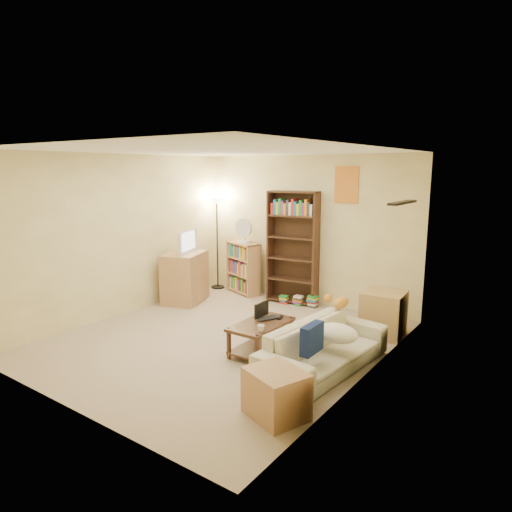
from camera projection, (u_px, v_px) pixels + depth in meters
name	position (u px, v px, depth m)	size (l,w,h in m)	color
room	(221.00, 220.00, 5.87)	(4.50, 4.54, 2.52)	beige
sofa	(324.00, 347.00, 5.21)	(0.87, 1.88, 0.53)	beige
navy_pillow	(312.00, 339.00, 4.82)	(0.35, 0.10, 0.31)	#122051
cream_blanket	(337.00, 333.00, 5.13)	(0.49, 0.35, 0.21)	white
tabby_cat	(339.00, 302.00, 5.82)	(0.42, 0.18, 0.14)	orange
coffee_table	(261.00, 334.00, 5.69)	(0.49, 0.88, 0.39)	#49291C
laptop	(270.00, 319.00, 5.76)	(0.28, 0.34, 0.02)	black
laptop_screen	(262.00, 309.00, 5.81)	(0.01, 0.29, 0.19)	white
mug	(261.00, 328.00, 5.35)	(0.11, 0.11, 0.08)	white
tv_remote	(280.00, 317.00, 5.84)	(0.05, 0.16, 0.02)	black
tv_stand	(185.00, 277.00, 7.86)	(0.57, 0.80, 0.86)	tan
television	(184.00, 242.00, 7.74)	(0.31, 0.66, 0.39)	black
tall_bookshelf	(293.00, 245.00, 7.68)	(0.89, 0.40, 1.91)	#412319
short_bookshelf	(243.00, 268.00, 8.40)	(0.79, 0.53, 0.94)	tan
desk_fan	(244.00, 230.00, 8.20)	(0.34, 0.19, 0.45)	white
floor_lamp	(217.00, 216.00, 8.58)	(0.29, 0.29, 1.74)	black
side_table	(383.00, 314.00, 6.28)	(0.54, 0.54, 0.62)	tan
end_cabinet	(276.00, 394.00, 4.23)	(0.54, 0.45, 0.45)	tan
book_stacks	(300.00, 301.00, 7.68)	(0.66, 0.21, 0.20)	red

